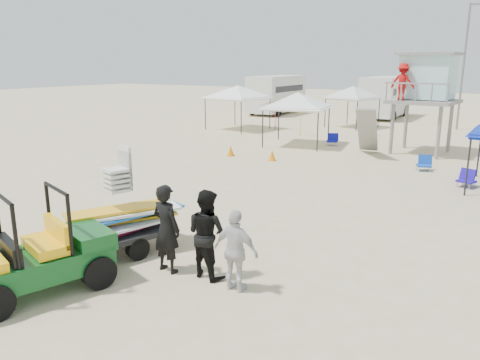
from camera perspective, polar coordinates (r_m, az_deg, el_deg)
The scene contains 21 objects.
ground at distance 10.73m, azimuth -10.77°, elevation -9.77°, with size 140.00×140.00×0.00m, color beige.
utility_cart at distance 9.70m, azimuth -23.84°, elevation -7.53°, with size 2.06×2.87×1.97m.
surf_trailer at distance 11.10m, azimuth -14.00°, elevation -4.19°, with size 1.90×2.63×2.20m.
man_left at distance 9.89m, azimuth -8.96°, elevation -5.87°, with size 0.69×0.45×1.89m, color black.
man_mid at distance 9.59m, azimuth -4.07°, elevation -6.51°, with size 0.90×0.70×1.85m, color black.
man_right at distance 9.01m, azimuth -0.50°, elevation -8.65°, with size 0.95×0.40×1.62m, color silver.
lifeguard_tower at distance 24.47m, azimuth 21.54°, elevation 11.19°, with size 3.17×3.17×4.68m.
canopy_white_a at distance 25.22m, azimuth 7.03°, elevation 10.24°, with size 3.52×3.52×3.22m.
canopy_white_b at distance 31.40m, azimuth -0.27°, elevation 11.20°, with size 3.66×3.66×3.30m.
canopy_white_c at distance 33.27m, azimuth 13.65°, elevation 10.83°, with size 3.44×3.44×3.21m.
umbrella_a at distance 31.23m, azimuth 4.31°, elevation 7.89°, with size 2.13×2.17×1.95m, color #B6131C.
umbrella_b at distance 28.72m, azimuth 7.39°, elevation 7.09°, with size 1.93×1.96×1.77m, color gold.
cone_near at distance 22.31m, azimuth -1.14°, elevation 3.59°, with size 0.34×0.34×0.50m, color orange.
cone_far at distance 21.26m, azimuth 3.93°, elevation 3.04°, with size 0.34×0.34×0.50m, color orange.
beach_chair_a at distance 25.79m, azimuth 11.21°, elevation 4.88°, with size 0.71×0.79×0.64m.
beach_chair_b at distance 20.68m, azimuth 21.55°, elevation 1.95°, with size 0.69×0.75×0.64m.
beach_chair_c at distance 18.54m, azimuth 25.93°, elevation 0.21°, with size 0.69×0.75×0.64m.
rv_far_left at distance 41.73m, azimuth 4.50°, elevation 10.55°, with size 2.64×6.80×3.25m.
rv_mid_left at distance 40.00m, azimuth 17.27°, elevation 9.83°, with size 2.65×6.50×3.25m.
light_pole_left at distance 34.44m, azimuth 25.57°, elevation 12.21°, with size 0.14×0.14×8.00m, color slate.
distant_beachgoers at distance 26.09m, azimuth 23.94°, elevation 5.27°, with size 10.15×5.68×1.80m.
Camera 1 is at (6.67, -7.24, 4.28)m, focal length 35.00 mm.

